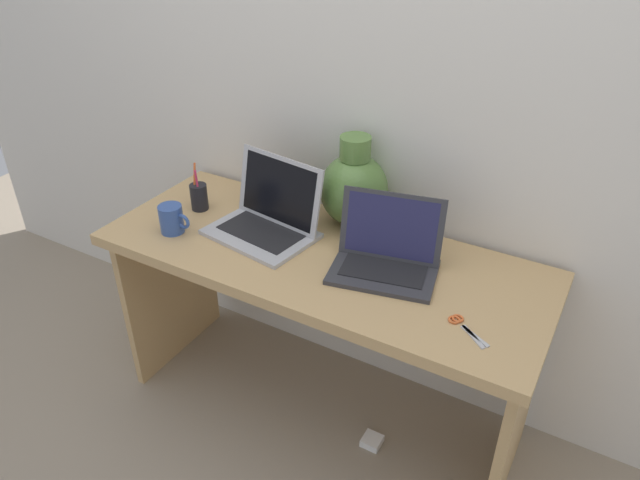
{
  "coord_description": "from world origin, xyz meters",
  "views": [
    {
      "loc": [
        0.81,
        -1.42,
        1.8
      ],
      "look_at": [
        0.0,
        0.0,
        0.79
      ],
      "focal_mm": 33.02,
      "sensor_mm": 36.0,
      "label": 1
    }
  ],
  "objects_px": {
    "coffee_mug": "(172,219)",
    "power_brick": "(372,441)",
    "scissors": "(462,325)",
    "pen_cup": "(199,196)",
    "laptop_left": "(269,214)",
    "laptop_right": "(387,251)",
    "green_vase": "(354,187)"
  },
  "relations": [
    {
      "from": "power_brick",
      "to": "laptop_right",
      "type": "bearing_deg",
      "value": 108.74
    },
    {
      "from": "laptop_right",
      "to": "coffee_mug",
      "type": "relative_size",
      "value": 2.99
    },
    {
      "from": "pen_cup",
      "to": "green_vase",
      "type": "bearing_deg",
      "value": 20.2
    },
    {
      "from": "coffee_mug",
      "to": "laptop_left",
      "type": "bearing_deg",
      "value": 31.51
    },
    {
      "from": "pen_cup",
      "to": "laptop_left",
      "type": "bearing_deg",
      "value": -0.08
    },
    {
      "from": "laptop_right",
      "to": "power_brick",
      "type": "xyz_separation_m",
      "value": [
        0.03,
        -0.09,
        -0.78
      ]
    },
    {
      "from": "laptop_left",
      "to": "green_vase",
      "type": "distance_m",
      "value": 0.31
    },
    {
      "from": "laptop_right",
      "to": "green_vase",
      "type": "xyz_separation_m",
      "value": [
        -0.22,
        0.21,
        0.08
      ]
    },
    {
      "from": "green_vase",
      "to": "laptop_left",
      "type": "bearing_deg",
      "value": -138.53
    },
    {
      "from": "scissors",
      "to": "power_brick",
      "type": "height_order",
      "value": "scissors"
    },
    {
      "from": "laptop_right",
      "to": "power_brick",
      "type": "height_order",
      "value": "laptop_right"
    },
    {
      "from": "laptop_right",
      "to": "scissors",
      "type": "relative_size",
      "value": 2.71
    },
    {
      "from": "laptop_right",
      "to": "pen_cup",
      "type": "relative_size",
      "value": 2.04
    },
    {
      "from": "pen_cup",
      "to": "scissors",
      "type": "bearing_deg",
      "value": -8.9
    },
    {
      "from": "laptop_right",
      "to": "scissors",
      "type": "distance_m",
      "value": 0.35
    },
    {
      "from": "laptop_right",
      "to": "coffee_mug",
      "type": "bearing_deg",
      "value": -167.01
    },
    {
      "from": "laptop_left",
      "to": "pen_cup",
      "type": "xyz_separation_m",
      "value": [
        -0.32,
        0.0,
        -0.01
      ]
    },
    {
      "from": "laptop_left",
      "to": "green_vase",
      "type": "bearing_deg",
      "value": 41.47
    },
    {
      "from": "laptop_right",
      "to": "pen_cup",
      "type": "bearing_deg",
      "value": 179.48
    },
    {
      "from": "laptop_right",
      "to": "pen_cup",
      "type": "distance_m",
      "value": 0.77
    },
    {
      "from": "laptop_left",
      "to": "scissors",
      "type": "bearing_deg",
      "value": -12.49
    },
    {
      "from": "laptop_left",
      "to": "coffee_mug",
      "type": "height_order",
      "value": "laptop_left"
    },
    {
      "from": "pen_cup",
      "to": "power_brick",
      "type": "height_order",
      "value": "pen_cup"
    },
    {
      "from": "scissors",
      "to": "green_vase",
      "type": "bearing_deg",
      "value": 145.25
    },
    {
      "from": "scissors",
      "to": "pen_cup",
      "type": "bearing_deg",
      "value": 171.1
    },
    {
      "from": "coffee_mug",
      "to": "scissors",
      "type": "distance_m",
      "value": 1.04
    },
    {
      "from": "power_brick",
      "to": "coffee_mug",
      "type": "bearing_deg",
      "value": -173.92
    },
    {
      "from": "green_vase",
      "to": "coffee_mug",
      "type": "height_order",
      "value": "green_vase"
    },
    {
      "from": "coffee_mug",
      "to": "power_brick",
      "type": "relative_size",
      "value": 1.76
    },
    {
      "from": "coffee_mug",
      "to": "power_brick",
      "type": "xyz_separation_m",
      "value": [
        0.77,
        0.08,
        -0.77
      ]
    },
    {
      "from": "green_vase",
      "to": "coffee_mug",
      "type": "distance_m",
      "value": 0.64
    },
    {
      "from": "coffee_mug",
      "to": "power_brick",
      "type": "height_order",
      "value": "coffee_mug"
    }
  ]
}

